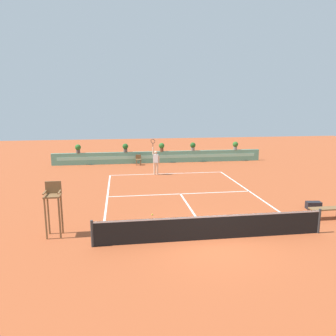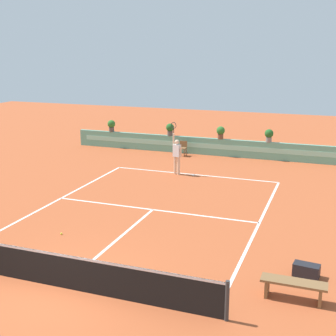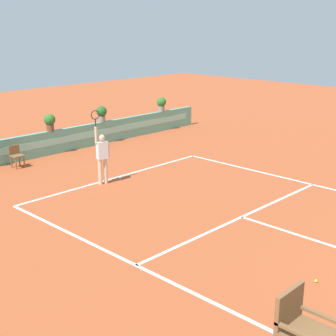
{
  "view_description": "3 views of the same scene",
  "coord_description": "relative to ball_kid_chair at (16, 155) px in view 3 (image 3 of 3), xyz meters",
  "views": [
    {
      "loc": [
        -3.31,
        -11.3,
        5.11
      ],
      "look_at": [
        -0.33,
        9.03,
        1.0
      ],
      "focal_mm": 34.97,
      "sensor_mm": 36.0,
      "label": 1
    },
    {
      "loc": [
        6.39,
        -9.28,
        6.04
      ],
      "look_at": [
        -0.33,
        9.03,
        1.0
      ],
      "focal_mm": 49.5,
      "sensor_mm": 36.0,
      "label": 2
    },
    {
      "loc": [
        -11.0,
        -1.27,
        5.37
      ],
      "look_at": [
        -0.33,
        9.03,
        1.0
      ],
      "focal_mm": 52.98,
      "sensor_mm": 36.0,
      "label": 3
    }
  ],
  "objects": [
    {
      "name": "ground_plane",
      "position": [
        1.86,
        -9.66,
        -0.48
      ],
      "size": [
        60.0,
        60.0,
        0.0
      ],
      "primitive_type": "plane",
      "color": "#A84C28"
    },
    {
      "name": "court_lines",
      "position": [
        1.86,
        -8.94,
        -0.47
      ],
      "size": [
        8.32,
        11.94,
        0.01
      ],
      "color": "white",
      "rests_on": "ground"
    },
    {
      "name": "back_wall_barrier",
      "position": [
        1.86,
        0.73,
        0.02
      ],
      "size": [
        18.0,
        0.21,
        1.0
      ],
      "color": "#60A88E",
      "rests_on": "ground"
    },
    {
      "name": "ball_kid_chair",
      "position": [
        0.0,
        0.0,
        0.0
      ],
      "size": [
        0.44,
        0.44,
        0.85
      ],
      "color": "brown",
      "rests_on": "ground"
    },
    {
      "name": "tennis_player",
      "position": [
        1.02,
        -3.99,
        0.57
      ],
      "size": [
        0.6,
        0.31,
        2.58
      ],
      "color": "beige",
      "rests_on": "ground"
    },
    {
      "name": "tennis_ball_near_baseline",
      "position": [
        -0.09,
        -12.61,
        -0.44
      ],
      "size": [
        0.07,
        0.07,
        0.07
      ],
      "primitive_type": "sphere",
      "color": "#CCE033",
      "rests_on": "ground"
    },
    {
      "name": "potted_plant_far_right",
      "position": [
        8.65,
        0.73,
        0.93
      ],
      "size": [
        0.48,
        0.48,
        0.72
      ],
      "color": "gray",
      "rests_on": "back_wall_barrier"
    },
    {
      "name": "potted_plant_right",
      "position": [
        4.79,
        0.73,
        0.93
      ],
      "size": [
        0.48,
        0.48,
        0.72
      ],
      "color": "gray",
      "rests_on": "back_wall_barrier"
    },
    {
      "name": "potted_plant_centre",
      "position": [
        2.04,
        0.73,
        0.93
      ],
      "size": [
        0.48,
        0.48,
        0.72
      ],
      "color": "brown",
      "rests_on": "back_wall_barrier"
    }
  ]
}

